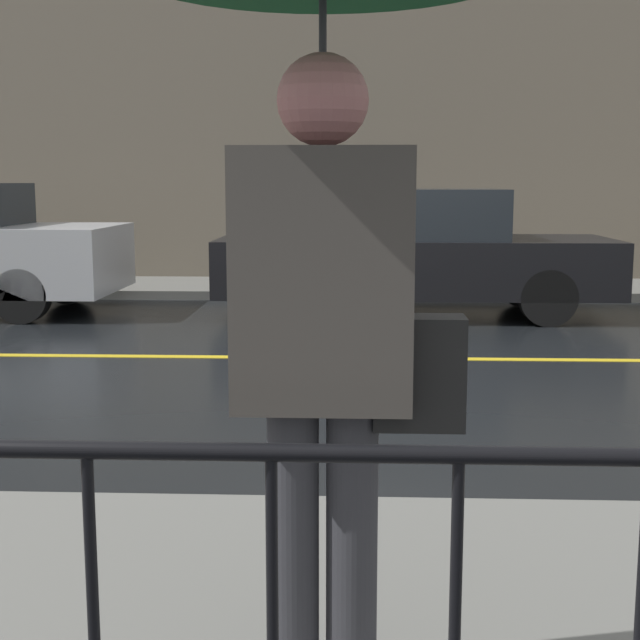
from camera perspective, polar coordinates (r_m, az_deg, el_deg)
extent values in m
plane|color=black|center=(7.94, 2.54, -2.47)|extent=(80.00, 80.00, 0.00)
cube|color=slate|center=(12.65, 2.53, 2.04)|extent=(28.00, 1.85, 0.12)
cube|color=gold|center=(7.94, 2.54, -2.44)|extent=(25.20, 0.12, 0.01)
cube|color=#706656|center=(13.68, 2.61, 13.64)|extent=(28.00, 0.30, 5.41)
cylinder|color=black|center=(1.69, 2.88, -8.55)|extent=(12.00, 0.04, 0.04)
cylinder|color=#333338|center=(2.52, -1.71, -14.83)|extent=(0.14, 0.14, 0.85)
cylinder|color=#333338|center=(2.52, 2.04, -14.90)|extent=(0.14, 0.14, 0.85)
cube|color=#47423D|center=(2.32, 0.17, 2.66)|extent=(0.46, 0.28, 0.67)
sphere|color=tan|center=(2.31, 0.17, 13.91)|extent=(0.23, 0.23, 0.23)
cylinder|color=#262628|center=(2.31, 0.17, 11.97)|extent=(0.02, 0.02, 0.75)
cube|color=black|center=(2.36, 6.34, -3.36)|extent=(0.24, 0.12, 0.30)
cylinder|color=black|center=(11.91, -15.78, 2.49)|extent=(0.62, 0.22, 0.62)
cylinder|color=black|center=(10.40, -18.53, 1.49)|extent=(0.62, 0.22, 0.62)
cube|color=black|center=(10.50, 6.04, 3.50)|extent=(4.55, 1.71, 0.64)
cube|color=#1E2328|center=(10.45, 5.09, 6.80)|extent=(2.37, 1.57, 0.57)
cylinder|color=black|center=(11.44, 12.86, 2.37)|extent=(0.62, 0.22, 0.62)
cylinder|color=black|center=(9.99, 14.38, 1.41)|extent=(0.62, 0.22, 0.62)
cylinder|color=black|center=(11.27, -1.40, 2.50)|extent=(0.62, 0.22, 0.62)
cylinder|color=black|center=(9.80, -1.98, 1.54)|extent=(0.62, 0.22, 0.62)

